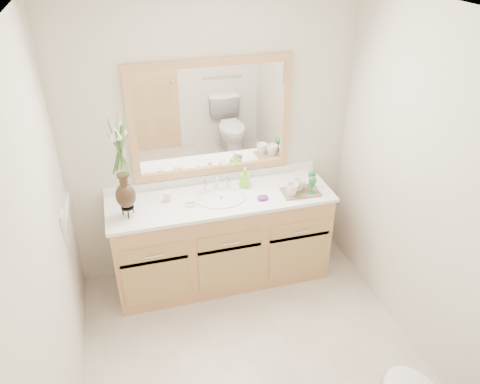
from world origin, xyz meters
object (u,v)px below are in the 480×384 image
object	(u,v)px
soap_bottle	(245,178)
tray	(300,192)
flower_vase	(120,157)
tumbler	(167,197)

from	to	relation	value
soap_bottle	tray	distance (m)	0.48
flower_vase	tumbler	bearing A→B (deg)	22.30
flower_vase	soap_bottle	world-z (taller)	flower_vase
tumbler	tray	xyz separation A→B (m)	(1.08, -0.16, -0.03)
soap_bottle	tumbler	bearing A→B (deg)	-150.27
flower_vase	tumbler	world-z (taller)	flower_vase
soap_bottle	tray	world-z (taller)	soap_bottle
tray	flower_vase	bearing A→B (deg)	-179.27
flower_vase	soap_bottle	distance (m)	1.08
flower_vase	tumbler	size ratio (longest dim) A/B	9.25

